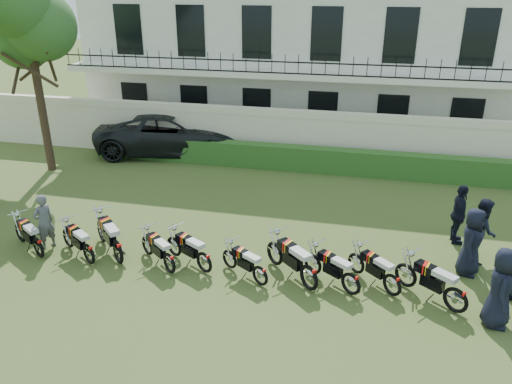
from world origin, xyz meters
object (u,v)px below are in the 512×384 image
at_px(motorcycle_4, 204,258).
at_px(motorcycle_7, 351,279).
at_px(tree_west_near, 27,18).
at_px(officer_4, 482,230).
at_px(motorcycle_2, 117,246).
at_px(motorcycle_9, 457,294).
at_px(motorcycle_3, 169,258).
at_px(motorcycle_6, 309,272).
at_px(inspector, 44,222).
at_px(officer_0, 501,288).
at_px(motorcycle_5, 260,271).
at_px(officer_5, 459,214).
at_px(motorcycle_8, 393,280).
at_px(motorcycle_1, 88,249).
at_px(suv, 172,133).
at_px(motorcycle_0, 38,243).
at_px(officer_3, 472,242).

distance_m(motorcycle_4, motorcycle_7, 3.83).
bearing_deg(tree_west_near, officer_4, -13.20).
xyz_separation_m(motorcycle_2, motorcycle_9, (8.66, -0.25, -0.03)).
bearing_deg(motorcycle_3, motorcycle_9, -52.62).
height_order(motorcycle_6, inspector, inspector).
relative_size(motorcycle_7, officer_4, 0.85).
height_order(motorcycle_2, officer_0, officer_0).
bearing_deg(motorcycle_5, motorcycle_3, 121.60).
bearing_deg(officer_5, motorcycle_6, 129.68).
distance_m(motorcycle_8, officer_5, 3.77).
bearing_deg(officer_0, motorcycle_8, 84.46).
relative_size(motorcycle_1, officer_5, 0.88).
bearing_deg(motorcycle_5, officer_4, -32.47).
bearing_deg(motorcycle_6, suv, 81.01).
bearing_deg(motorcycle_1, motorcycle_3, -55.48).
distance_m(motorcycle_6, suv, 11.96).
relative_size(motorcycle_6, inspector, 0.97).
xyz_separation_m(motorcycle_0, motorcycle_8, (9.56, 0.33, -0.02)).
bearing_deg(motorcycle_9, tree_west_near, 104.51).
xyz_separation_m(motorcycle_2, inspector, (-2.43, 0.36, 0.30)).
relative_size(tree_west_near, motorcycle_2, 4.93).
distance_m(motorcycle_0, officer_5, 12.00).
bearing_deg(motorcycle_4, suv, 56.36).
height_order(motorcycle_7, motorcycle_8, motorcycle_7).
bearing_deg(officer_0, inspector, 95.51).
distance_m(motorcycle_0, motorcycle_8, 9.57).
height_order(motorcycle_9, officer_5, officer_5).
height_order(motorcycle_3, motorcycle_8, same).
distance_m(motorcycle_2, suv, 9.57).
height_order(motorcycle_0, suv, suv).
xyz_separation_m(tree_west_near, motorcycle_1, (5.39, -6.39, -5.42)).
distance_m(officer_0, officer_5, 3.85).
bearing_deg(motorcycle_6, motorcycle_9, -49.59).
bearing_deg(inspector, motorcycle_4, 108.98).
distance_m(inspector, officer_3, 11.72).
bearing_deg(inspector, motorcycle_9, 109.10).
bearing_deg(tree_west_near, motorcycle_9, -23.46).
relative_size(suv, inspector, 3.92).
bearing_deg(officer_3, suv, 74.70).
bearing_deg(motorcycle_7, officer_5, -4.48).
relative_size(motorcycle_3, suv, 0.22).
bearing_deg(motorcycle_1, motorcycle_8, -54.57).
xyz_separation_m(suv, officer_5, (11.27, -5.96, 0.00)).
height_order(motorcycle_4, officer_5, officer_5).
height_order(motorcycle_7, officer_0, officer_0).
bearing_deg(motorcycle_3, officer_3, -38.65).
relative_size(inspector, officer_4, 0.92).
height_order(tree_west_near, motorcycle_5, tree_west_near).
distance_m(motorcycle_0, officer_0, 11.81).
height_order(motorcycle_5, motorcycle_7, motorcycle_7).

